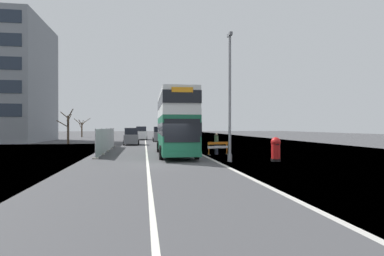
{
  "coord_description": "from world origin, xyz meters",
  "views": [
    {
      "loc": [
        -1.5,
        -19.4,
        2.31
      ],
      "look_at": [
        2.1,
        4.4,
        2.2
      ],
      "focal_mm": 29.68,
      "sensor_mm": 36.0,
      "label": 1
    }
  ],
  "objects_px": {
    "lamppost_foreground": "(230,101)",
    "car_receding_far": "(141,134)",
    "car_receding_mid": "(159,135)",
    "pedestrian_at_kerb": "(216,144)",
    "double_decker_bus": "(175,122)",
    "red_pillar_postbox": "(276,148)",
    "roadworks_barrier": "(218,147)",
    "car_oncoming_near": "(131,137)"
  },
  "relations": [
    {
      "from": "red_pillar_postbox",
      "to": "pedestrian_at_kerb",
      "type": "relative_size",
      "value": 0.9
    },
    {
      "from": "red_pillar_postbox",
      "to": "pedestrian_at_kerb",
      "type": "distance_m",
      "value": 6.33
    },
    {
      "from": "double_decker_bus",
      "to": "car_receding_mid",
      "type": "distance_m",
      "value": 24.23
    },
    {
      "from": "lamppost_foreground",
      "to": "roadworks_barrier",
      "type": "height_order",
      "value": "lamppost_foreground"
    },
    {
      "from": "roadworks_barrier",
      "to": "pedestrian_at_kerb",
      "type": "distance_m",
      "value": 0.57
    },
    {
      "from": "red_pillar_postbox",
      "to": "roadworks_barrier",
      "type": "bearing_deg",
      "value": 117.53
    },
    {
      "from": "lamppost_foreground",
      "to": "pedestrian_at_kerb",
      "type": "relative_size",
      "value": 4.74
    },
    {
      "from": "car_receding_mid",
      "to": "car_receding_far",
      "type": "bearing_deg",
      "value": 112.8
    },
    {
      "from": "double_decker_bus",
      "to": "red_pillar_postbox",
      "type": "distance_m",
      "value": 8.52
    },
    {
      "from": "car_oncoming_near",
      "to": "car_receding_mid",
      "type": "xyz_separation_m",
      "value": [
        3.89,
        8.81,
        0.07
      ]
    },
    {
      "from": "double_decker_bus",
      "to": "car_receding_mid",
      "type": "xyz_separation_m",
      "value": [
        -0.19,
        24.18,
        -1.6
      ]
    },
    {
      "from": "car_receding_mid",
      "to": "double_decker_bus",
      "type": "bearing_deg",
      "value": -89.56
    },
    {
      "from": "double_decker_bus",
      "to": "lamppost_foreground",
      "type": "relative_size",
      "value": 1.33
    },
    {
      "from": "red_pillar_postbox",
      "to": "car_oncoming_near",
      "type": "relative_size",
      "value": 0.38
    },
    {
      "from": "car_receding_mid",
      "to": "car_receding_far",
      "type": "xyz_separation_m",
      "value": [
        -2.8,
        6.66,
        0.02
      ]
    },
    {
      "from": "car_oncoming_near",
      "to": "car_receding_far",
      "type": "distance_m",
      "value": 15.51
    },
    {
      "from": "car_oncoming_near",
      "to": "pedestrian_at_kerb",
      "type": "relative_size",
      "value": 2.39
    },
    {
      "from": "double_decker_bus",
      "to": "red_pillar_postbox",
      "type": "xyz_separation_m",
      "value": [
        6.15,
        -5.62,
        -1.78
      ]
    },
    {
      "from": "roadworks_barrier",
      "to": "lamppost_foreground",
      "type": "bearing_deg",
      "value": -94.33
    },
    {
      "from": "roadworks_barrier",
      "to": "pedestrian_at_kerb",
      "type": "relative_size",
      "value": 1.06
    },
    {
      "from": "lamppost_foreground",
      "to": "car_oncoming_near",
      "type": "relative_size",
      "value": 1.98
    },
    {
      "from": "red_pillar_postbox",
      "to": "roadworks_barrier",
      "type": "distance_m",
      "value": 5.86
    },
    {
      "from": "double_decker_bus",
      "to": "lamppost_foreground",
      "type": "height_order",
      "value": "lamppost_foreground"
    },
    {
      "from": "roadworks_barrier",
      "to": "car_oncoming_near",
      "type": "xyz_separation_m",
      "value": [
        -7.52,
        15.8,
        0.32
      ]
    },
    {
      "from": "car_receding_mid",
      "to": "pedestrian_at_kerb",
      "type": "xyz_separation_m",
      "value": [
        3.62,
        -24.09,
        -0.16
      ]
    },
    {
      "from": "pedestrian_at_kerb",
      "to": "car_receding_mid",
      "type": "bearing_deg",
      "value": 98.56
    },
    {
      "from": "lamppost_foreground",
      "to": "car_receding_far",
      "type": "bearing_deg",
      "value": 99.48
    },
    {
      "from": "lamppost_foreground",
      "to": "double_decker_bus",
      "type": "bearing_deg",
      "value": 119.59
    },
    {
      "from": "red_pillar_postbox",
      "to": "pedestrian_at_kerb",
      "type": "xyz_separation_m",
      "value": [
        -2.71,
        5.71,
        0.02
      ]
    },
    {
      "from": "roadworks_barrier",
      "to": "car_receding_mid",
      "type": "relative_size",
      "value": 0.48
    },
    {
      "from": "red_pillar_postbox",
      "to": "double_decker_bus",
      "type": "bearing_deg",
      "value": 137.59
    },
    {
      "from": "roadworks_barrier",
      "to": "pedestrian_at_kerb",
      "type": "bearing_deg",
      "value": 90.66
    },
    {
      "from": "car_oncoming_near",
      "to": "car_receding_far",
      "type": "bearing_deg",
      "value": 85.97
    },
    {
      "from": "double_decker_bus",
      "to": "car_receding_far",
      "type": "bearing_deg",
      "value": 95.53
    },
    {
      "from": "double_decker_bus",
      "to": "pedestrian_at_kerb",
      "type": "relative_size",
      "value": 6.3
    },
    {
      "from": "red_pillar_postbox",
      "to": "car_receding_mid",
      "type": "relative_size",
      "value": 0.41
    },
    {
      "from": "pedestrian_at_kerb",
      "to": "car_receding_far",
      "type": "bearing_deg",
      "value": 101.8
    },
    {
      "from": "car_receding_mid",
      "to": "lamppost_foreground",
      "type": "bearing_deg",
      "value": -83.73
    },
    {
      "from": "double_decker_bus",
      "to": "pedestrian_at_kerb",
      "type": "distance_m",
      "value": 3.86
    },
    {
      "from": "roadworks_barrier",
      "to": "car_receding_far",
      "type": "height_order",
      "value": "car_receding_far"
    },
    {
      "from": "roadworks_barrier",
      "to": "car_receding_mid",
      "type": "bearing_deg",
      "value": 98.39
    },
    {
      "from": "pedestrian_at_kerb",
      "to": "roadworks_barrier",
      "type": "bearing_deg",
      "value": -89.34
    }
  ]
}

